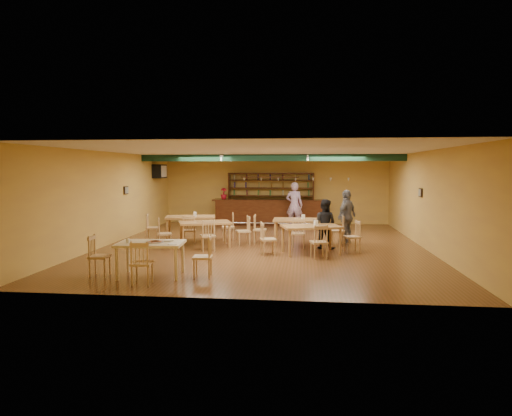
# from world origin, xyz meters

# --- Properties ---
(floor) EXTENTS (12.00, 12.00, 0.00)m
(floor) POSITION_xyz_m (0.00, 0.00, 0.00)
(floor) COLOR #573818
(floor) RESTS_ON ground
(ceiling_beam) EXTENTS (10.00, 0.30, 0.25)m
(ceiling_beam) POSITION_xyz_m (0.00, 2.80, 2.87)
(ceiling_beam) COLOR black
(ceiling_beam) RESTS_ON ceiling
(track_rail_left) EXTENTS (0.05, 2.50, 0.05)m
(track_rail_left) POSITION_xyz_m (-1.80, 3.40, 2.94)
(track_rail_left) COLOR white
(track_rail_left) RESTS_ON ceiling
(track_rail_right) EXTENTS (0.05, 2.50, 0.05)m
(track_rail_right) POSITION_xyz_m (1.40, 3.40, 2.94)
(track_rail_right) COLOR white
(track_rail_right) RESTS_ON ceiling
(ac_unit) EXTENTS (0.34, 0.70, 0.48)m
(ac_unit) POSITION_xyz_m (-4.80, 4.20, 2.35)
(ac_unit) COLOR white
(ac_unit) RESTS_ON wall_left
(picture_left) EXTENTS (0.04, 0.34, 0.28)m
(picture_left) POSITION_xyz_m (-4.97, 1.00, 1.70)
(picture_left) COLOR black
(picture_left) RESTS_ON wall_left
(picture_right) EXTENTS (0.04, 0.34, 0.28)m
(picture_right) POSITION_xyz_m (4.97, 0.50, 1.70)
(picture_right) COLOR black
(picture_right) RESTS_ON wall_right
(bar_counter) EXTENTS (4.96, 0.85, 1.13)m
(bar_counter) POSITION_xyz_m (-0.20, 5.15, 0.56)
(bar_counter) COLOR #35140A
(bar_counter) RESTS_ON ground
(back_bar_hutch) EXTENTS (3.83, 0.40, 2.28)m
(back_bar_hutch) POSITION_xyz_m (-0.20, 5.78, 1.14)
(back_bar_hutch) COLOR #35140A
(back_bar_hutch) RESTS_ON ground
(poinsettia) EXTENTS (0.35, 0.35, 0.49)m
(poinsettia) POSITION_xyz_m (-2.23, 5.15, 1.38)
(poinsettia) COLOR #B41020
(poinsettia) RESTS_ON bar_counter
(dining_table_a) EXTENTS (1.84, 1.31, 0.84)m
(dining_table_a) POSITION_xyz_m (-2.58, 0.70, 0.42)
(dining_table_a) COLOR #A66E3B
(dining_table_a) RESTS_ON ground
(dining_table_b) EXTENTS (1.65, 1.00, 0.82)m
(dining_table_b) POSITION_xyz_m (1.11, 0.39, 0.41)
(dining_table_b) COLOR #A66E3B
(dining_table_b) RESTS_ON ground
(dining_table_c) EXTENTS (1.82, 1.44, 0.80)m
(dining_table_c) POSITION_xyz_m (-1.82, -0.44, 0.40)
(dining_table_c) COLOR #A66E3B
(dining_table_c) RESTS_ON ground
(dining_table_d) EXTENTS (1.84, 1.40, 0.82)m
(dining_table_d) POSITION_xyz_m (1.50, -1.26, 0.41)
(dining_table_d) COLOR #A66E3B
(dining_table_d) RESTS_ON ground
(near_table) EXTENTS (1.54, 1.06, 0.79)m
(near_table) POSITION_xyz_m (-2.17, -4.44, 0.39)
(near_table) COLOR beige
(near_table) RESTS_ON ground
(pizza_tray) EXTENTS (0.44, 0.44, 0.01)m
(pizza_tray) POSITION_xyz_m (-2.07, -4.44, 0.79)
(pizza_tray) COLOR silver
(pizza_tray) RESTS_ON near_table
(parmesan_shaker) EXTENTS (0.08, 0.08, 0.11)m
(parmesan_shaker) POSITION_xyz_m (-2.65, -4.59, 0.84)
(parmesan_shaker) COLOR #EAE5C6
(parmesan_shaker) RESTS_ON near_table
(napkin_stack) EXTENTS (0.24, 0.21, 0.03)m
(napkin_stack) POSITION_xyz_m (-1.81, -4.23, 0.80)
(napkin_stack) COLOR white
(napkin_stack) RESTS_ON near_table
(pizza_server) EXTENTS (0.33, 0.12, 0.00)m
(pizza_server) POSITION_xyz_m (-1.91, -4.38, 0.80)
(pizza_server) COLOR silver
(pizza_server) RESTS_ON pizza_tray
(side_plate) EXTENTS (0.24, 0.24, 0.01)m
(side_plate) POSITION_xyz_m (-1.60, -4.65, 0.79)
(side_plate) COLOR white
(side_plate) RESTS_ON near_table
(patron_bar) EXTENTS (0.77, 0.57, 1.91)m
(patron_bar) POSITION_xyz_m (0.88, 4.33, 0.96)
(patron_bar) COLOR #84479B
(patron_bar) RESTS_ON ground
(patron_right_a) EXTENTS (0.91, 0.82, 1.53)m
(patron_right_a) POSITION_xyz_m (1.91, -0.41, 0.76)
(patron_right_a) COLOR black
(patron_right_a) RESTS_ON ground
(patron_right_b) EXTENTS (0.94, 1.10, 1.77)m
(patron_right_b) POSITION_xyz_m (2.70, 0.74, 0.88)
(patron_right_b) COLOR gray
(patron_right_b) RESTS_ON ground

